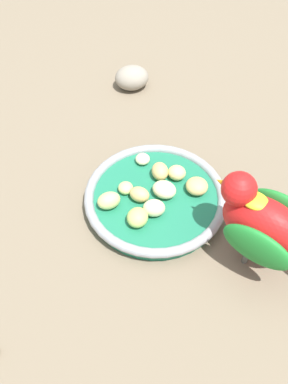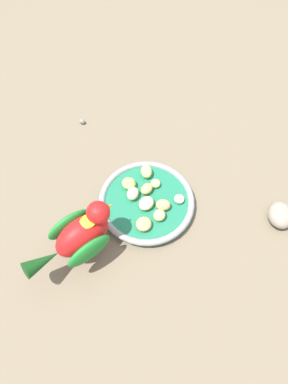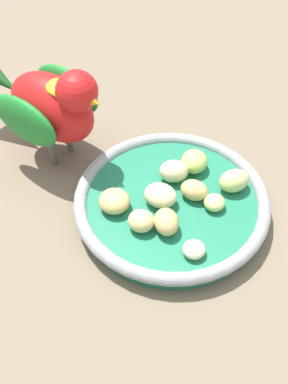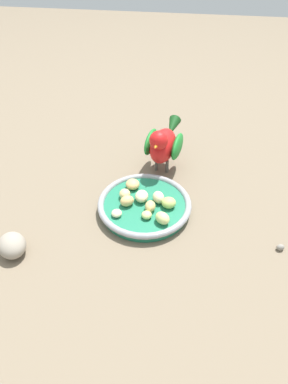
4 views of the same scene
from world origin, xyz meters
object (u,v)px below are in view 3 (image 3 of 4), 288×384
Objects in this scene: apple_piece_3 at (141,221)px; apple_piece_6 at (114,201)px; apple_piece_0 at (214,203)px; apple_piece_7 at (234,181)px; parrot at (49,103)px; feeding_bowl at (172,204)px; apple_piece_1 at (194,190)px; apple_piece_9 at (168,222)px; apple_piece_4 at (160,195)px; apple_piece_5 at (174,171)px; apple_piece_8 at (194,249)px; apple_piece_2 at (194,162)px.

apple_piece_3 is 0.04m from apple_piece_6.
apple_piece_0 is at bearing 46.09° from apple_piece_3.
parrot is at bearing -173.70° from apple_piece_7.
feeding_bowl is 0.03m from apple_piece_1.
apple_piece_0 is at bearing 57.36° from apple_piece_9.
apple_piece_7 reaches higher than apple_piece_4.
apple_piece_5 is (0.00, 0.08, 0.00)m from apple_piece_3.
apple_piece_8 is at bearing -5.43° from apple_piece_3.
apple_piece_0 is 0.63× the size of apple_piece_4.
apple_piece_8 is at bearing -37.87° from apple_piece_4.
feeding_bowl is at bearing 1.74° from parrot.
apple_piece_4 is at bearing -1.73° from parrot.
apple_piece_9 is (0.01, -0.04, 0.02)m from feeding_bowl.
parrot is at bearing 172.15° from feeding_bowl.
apple_piece_0 is 0.06m from apple_piece_4.
apple_piece_7 is 0.11m from apple_piece_8.
feeding_bowl is at bearing -140.26° from apple_piece_1.
apple_piece_6 is 0.97× the size of apple_piece_7.
apple_piece_0 is 0.68× the size of apple_piece_6.
feeding_bowl is at bearing 74.81° from apple_piece_3.
apple_piece_7 is (0.07, 0.06, 0.00)m from apple_piece_4.
apple_piece_4 is at bearing 85.91° from apple_piece_3.
parrot reaches higher than apple_piece_5.
apple_piece_9 is 0.16× the size of parrot.
feeding_bowl is 0.05m from apple_piece_0.
apple_piece_4 is 0.04m from apple_piece_9.
apple_piece_6 is (-0.04, 0.01, -0.00)m from apple_piece_3.
apple_piece_7 is at bearing -9.22° from apple_piece_2.
apple_piece_2 is 0.19m from parrot.
apple_piece_7 is (0.05, -0.01, 0.00)m from apple_piece_2.
apple_piece_6 is (-0.06, -0.10, -0.00)m from apple_piece_2.
apple_piece_4 is at bearing -87.67° from apple_piece_5.
apple_piece_2 reaches higher than apple_piece_0.
apple_piece_5 is 0.07m from apple_piece_7.
apple_piece_9 is at bearing -96.83° from apple_piece_1.
apple_piece_6 is at bearing -153.03° from apple_piece_0.
apple_piece_5 is 0.94× the size of apple_piece_7.
apple_piece_0 is 0.66× the size of apple_piece_7.
apple_piece_5 is 0.16× the size of parrot.
feeding_bowl is at bearing -92.20° from apple_piece_2.
apple_piece_0 reaches higher than apple_piece_8.
feeding_bowl is 0.07m from apple_piece_6.
apple_piece_7 is at bearing 15.89° from parrot.
parrot is (-0.18, -0.03, 0.05)m from apple_piece_2.
apple_piece_2 is 0.05m from apple_piece_7.
apple_piece_7 is at bearing 42.40° from apple_piece_1.
apple_piece_8 is (-0.00, -0.11, -0.01)m from apple_piece_7.
feeding_bowl is 0.04m from apple_piece_5.
apple_piece_8 is at bearing -48.02° from feeding_bowl.
apple_piece_1 is at bearing 39.46° from apple_piece_4.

